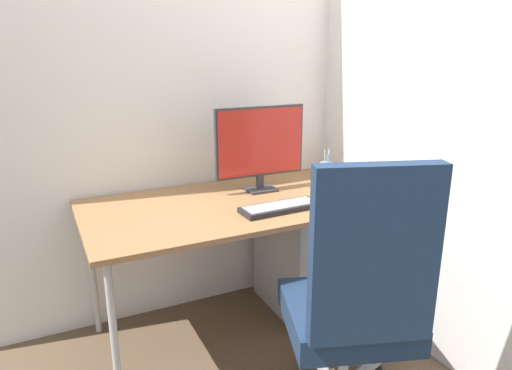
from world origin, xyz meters
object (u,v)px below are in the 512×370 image
Objects in this scene: office_chair at (356,298)px; pen_holder at (326,170)px; monitor at (260,144)px; keyboard at (281,207)px; filing_cabinet at (307,256)px; mouse at (340,199)px; notebook at (345,186)px.

office_chair is 6.29× the size of pen_holder.
monitor is (0.03, 0.90, 0.43)m from office_chair.
pen_holder is at bearing 36.07° from keyboard.
filing_cabinet is at bearing 39.97° from keyboard.
pen_holder reaches higher than keyboard.
filing_cabinet is at bearing -153.49° from pen_holder.
pen_holder is at bearing 76.61° from mouse.
keyboard is at bearing -143.93° from pen_holder.
pen_holder is 0.80× the size of notebook.
office_chair is at bearing -87.62° from keyboard.
monitor is 0.41m from keyboard.
mouse is 0.25m from notebook.
monitor is at bearing 80.26° from keyboard.
filing_cabinet is 0.63m from keyboard.
mouse reaches higher than filing_cabinet.
keyboard is 0.33m from mouse.
pen_holder is (0.18, 0.40, 0.04)m from mouse.
office_chair is 5.04× the size of notebook.
mouse reaches higher than notebook.
pen_holder is at bearing 4.51° from monitor.
office_chair is at bearing -123.98° from notebook.
office_chair reaches higher than pen_holder.
keyboard is (-0.02, 0.56, 0.19)m from office_chair.
office_chair reaches higher than notebook.
office_chair is 0.88m from notebook.
keyboard is 2.22× the size of pen_holder.
monitor is 0.52m from notebook.
office_chair reaches higher than keyboard.
keyboard is at bearing -174.17° from mouse.
office_chair is 0.94m from filing_cabinet.
notebook reaches higher than filing_cabinet.
notebook is (-0.02, -0.21, -0.04)m from pen_holder.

